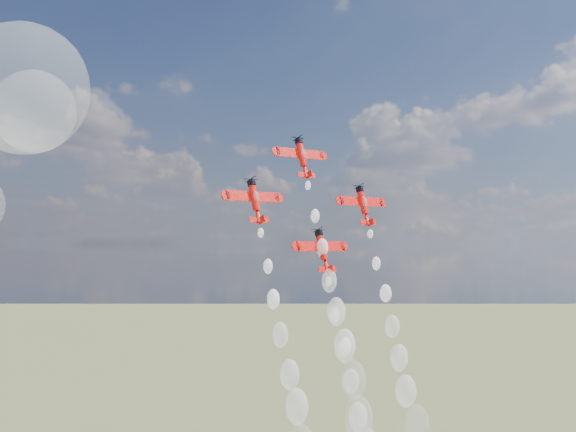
# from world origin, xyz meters

# --- Properties ---
(plane_lead) EXTENTS (12.18, 5.13, 8.43)m
(plane_lead) POSITION_xyz_m (12.23, 17.16, 92.15)
(plane_lead) COLOR red
(plane_lead) RESTS_ON ground
(plane_left) EXTENTS (12.18, 5.13, 8.43)m
(plane_left) POSITION_xyz_m (-1.73, 14.10, 82.87)
(plane_left) COLOR red
(plane_left) RESTS_ON ground
(plane_right) EXTENTS (12.18, 5.13, 8.43)m
(plane_right) POSITION_xyz_m (26.19, 14.10, 82.87)
(plane_right) COLOR red
(plane_right) RESTS_ON ground
(plane_slot) EXTENTS (12.18, 5.13, 8.43)m
(plane_slot) POSITION_xyz_m (12.23, 11.03, 73.59)
(plane_slot) COLOR red
(plane_slot) RESTS_ON ground
(smoke_trail_lead) EXTENTS (5.47, 19.49, 51.98)m
(smoke_trail_lead) POSITION_xyz_m (12.37, 2.35, 47.29)
(smoke_trail_lead) COLOR white
(smoke_trail_lead) RESTS_ON plane_lead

